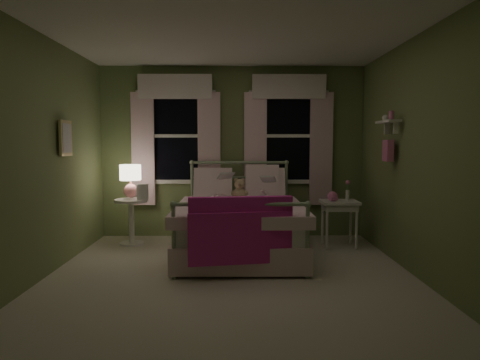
{
  "coord_description": "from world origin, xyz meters",
  "views": [
    {
      "loc": [
        0.05,
        -4.47,
        1.45
      ],
      "look_at": [
        0.1,
        0.64,
        1.0
      ],
      "focal_mm": 32.0,
      "sensor_mm": 36.0,
      "label": 1
    }
  ],
  "objects_px": {
    "table_lamp": "(130,178)",
    "teddy_bear": "(240,191)",
    "nightstand_left": "(131,215)",
    "nightstand_right": "(339,208)",
    "bed": "(240,226)",
    "child_right": "(260,183)",
    "child_left": "(219,178)"
  },
  "relations": [
    {
      "from": "table_lamp",
      "to": "teddy_bear",
      "type": "bearing_deg",
      "value": -10.51
    },
    {
      "from": "nightstand_left",
      "to": "nightstand_right",
      "type": "height_order",
      "value": "same"
    },
    {
      "from": "teddy_bear",
      "to": "nightstand_left",
      "type": "xyz_separation_m",
      "value": [
        -1.53,
        0.28,
        -0.37
      ]
    },
    {
      "from": "nightstand_left",
      "to": "nightstand_right",
      "type": "bearing_deg",
      "value": -3.52
    },
    {
      "from": "bed",
      "to": "nightstand_left",
      "type": "bearing_deg",
      "value": 160.06
    },
    {
      "from": "nightstand_left",
      "to": "table_lamp",
      "type": "xyz_separation_m",
      "value": [
        0.0,
        0.0,
        0.54
      ]
    },
    {
      "from": "table_lamp",
      "to": "nightstand_right",
      "type": "bearing_deg",
      "value": -3.52
    },
    {
      "from": "child_right",
      "to": "table_lamp",
      "type": "relative_size",
      "value": 1.36
    },
    {
      "from": "nightstand_left",
      "to": "table_lamp",
      "type": "distance_m",
      "value": 0.54
    },
    {
      "from": "bed",
      "to": "child_right",
      "type": "bearing_deg",
      "value": 57.61
    },
    {
      "from": "nightstand_right",
      "to": "bed",
      "type": "bearing_deg",
      "value": -164.58
    },
    {
      "from": "child_left",
      "to": "nightstand_right",
      "type": "height_order",
      "value": "child_left"
    },
    {
      "from": "nightstand_left",
      "to": "nightstand_right",
      "type": "relative_size",
      "value": 1.02
    },
    {
      "from": "bed",
      "to": "table_lamp",
      "type": "height_order",
      "value": "bed"
    },
    {
      "from": "bed",
      "to": "nightstand_left",
      "type": "xyz_separation_m",
      "value": [
        -1.54,
        0.56,
        0.04
      ]
    },
    {
      "from": "child_left",
      "to": "child_right",
      "type": "xyz_separation_m",
      "value": [
        0.56,
        0.0,
        -0.07
      ]
    },
    {
      "from": "bed",
      "to": "nightstand_left",
      "type": "distance_m",
      "value": 1.64
    },
    {
      "from": "child_right",
      "to": "teddy_bear",
      "type": "bearing_deg",
      "value": 15.57
    },
    {
      "from": "teddy_bear",
      "to": "nightstand_right",
      "type": "relative_size",
      "value": 0.5
    },
    {
      "from": "bed",
      "to": "table_lamp",
      "type": "relative_size",
      "value": 4.36
    },
    {
      "from": "bed",
      "to": "table_lamp",
      "type": "bearing_deg",
      "value": 160.06
    },
    {
      "from": "teddy_bear",
      "to": "nightstand_right",
      "type": "distance_m",
      "value": 1.41
    },
    {
      "from": "child_left",
      "to": "table_lamp",
      "type": "relative_size",
      "value": 1.66
    },
    {
      "from": "teddy_bear",
      "to": "nightstand_right",
      "type": "bearing_deg",
      "value": 4.35
    },
    {
      "from": "table_lamp",
      "to": "child_left",
      "type": "bearing_deg",
      "value": -5.74
    },
    {
      "from": "teddy_bear",
      "to": "nightstand_left",
      "type": "distance_m",
      "value": 1.6
    },
    {
      "from": "bed",
      "to": "child_left",
      "type": "relative_size",
      "value": 2.63
    },
    {
      "from": "bed",
      "to": "nightstand_right",
      "type": "bearing_deg",
      "value": 15.42
    },
    {
      "from": "teddy_bear",
      "to": "table_lamp",
      "type": "bearing_deg",
      "value": 169.49
    },
    {
      "from": "bed",
      "to": "teddy_bear",
      "type": "relative_size",
      "value": 6.39
    },
    {
      "from": "teddy_bear",
      "to": "bed",
      "type": "bearing_deg",
      "value": -88.85
    },
    {
      "from": "bed",
      "to": "child_left",
      "type": "xyz_separation_m",
      "value": [
        -0.29,
        0.43,
        0.58
      ]
    }
  ]
}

